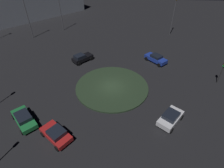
{
  "coord_description": "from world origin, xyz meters",
  "views": [
    {
      "loc": [
        22.01,
        1.42,
        17.55
      ],
      "look_at": [
        0.0,
        0.0,
        0.65
      ],
      "focal_mm": 28.83,
      "sensor_mm": 36.0,
      "label": 1
    }
  ],
  "objects": [
    {
      "name": "car_blue",
      "position": [
        -8.31,
        7.76,
        0.78
      ],
      "size": [
        4.31,
        4.18,
        1.5
      ],
      "rotation": [
        0.0,
        0.0,
        0.75
      ],
      "color": "#1E38A5",
      "rests_on": "ground_plane"
    },
    {
      "name": "store_building",
      "position": [
        -31.51,
        -29.49,
        3.94
      ],
      "size": [
        35.91,
        34.22,
        7.87
      ],
      "rotation": [
        0.0,
        0.0,
        5.54
      ],
      "color": "#8C939E",
      "rests_on": "ground_plane"
    },
    {
      "name": "car_green",
      "position": [
        7.77,
        -10.4,
        0.71
      ],
      "size": [
        4.37,
        4.35,
        1.36
      ],
      "rotation": [
        0.0,
        0.0,
        3.92
      ],
      "color": "#1E7238",
      "rests_on": "ground_plane"
    },
    {
      "name": "ground_plane",
      "position": [
        0.0,
        0.0,
        0.0
      ],
      "size": [
        120.14,
        120.14,
        0.0
      ],
      "primitive_type": "plane",
      "color": "black"
    },
    {
      "name": "car_black",
      "position": [
        -7.63,
        -6.21,
        0.79
      ],
      "size": [
        4.03,
        3.92,
        1.55
      ],
      "rotation": [
        0.0,
        0.0,
        2.39
      ],
      "color": "black",
      "rests_on": "ground_plane"
    },
    {
      "name": "streetlamp_southwest_far",
      "position": [
        -23.43,
        -14.34,
        5.51
      ],
      "size": [
        0.44,
        0.44,
        9.28
      ],
      "color": "#4C4C51",
      "rests_on": "ground_plane"
    },
    {
      "name": "streetlamp_southwest_near",
      "position": [
        -18.08,
        -20.27,
        5.56
      ],
      "size": [
        0.47,
        0.47,
        9.08
      ],
      "color": "#4C4C51",
      "rests_on": "ground_plane"
    },
    {
      "name": "streetlamp_northwest",
      "position": [
        -22.25,
        13.06,
        5.32
      ],
      "size": [
        0.49,
        0.49,
        8.41
      ],
      "color": "#4C4C51",
      "rests_on": "ground_plane"
    },
    {
      "name": "car_red",
      "position": [
        9.77,
        -5.71,
        0.73
      ],
      "size": [
        3.84,
        4.21,
        1.41
      ],
      "rotation": [
        0.0,
        0.0,
        4.06
      ],
      "color": "red",
      "rests_on": "ground_plane"
    },
    {
      "name": "roundabout_island",
      "position": [
        0.0,
        0.0,
        0.12
      ],
      "size": [
        11.3,
        11.3,
        0.24
      ],
      "primitive_type": "cylinder",
      "color": "#263823",
      "rests_on": "ground_plane"
    },
    {
      "name": "traffic_light_north",
      "position": [
        -2.22,
        16.82,
        2.8
      ],
      "size": [
        0.33,
        0.37,
        3.92
      ],
      "rotation": [
        0.0,
        0.0,
        -1.44
      ],
      "color": "#2D2D2D",
      "rests_on": "ground_plane"
    },
    {
      "name": "car_white",
      "position": [
        6.54,
        7.66,
        0.8
      ],
      "size": [
        4.12,
        3.78,
        1.5
      ],
      "rotation": [
        0.0,
        0.0,
        -0.67
      ],
      "color": "white",
      "rests_on": "ground_plane"
    }
  ]
}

